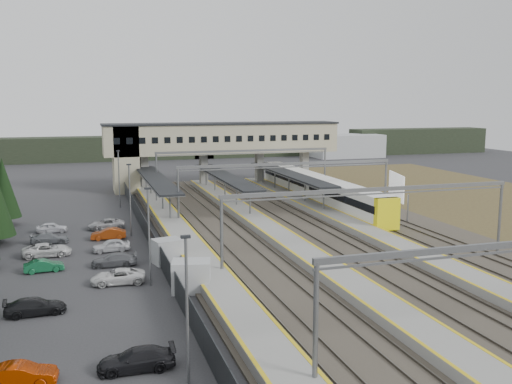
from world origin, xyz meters
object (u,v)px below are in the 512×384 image
object	(u,v)px
relay_cabin_far	(167,251)
billboard	(396,188)
relay_cabin_near	(191,276)
train	(318,189)
footbridge	(207,142)

from	to	relation	value
relay_cabin_far	billboard	world-z (taller)	billboard
billboard	relay_cabin_far	bearing A→B (deg)	-159.16
relay_cabin_near	train	xyz separation A→B (m)	(25.07, 33.44, 0.87)
footbridge	train	xyz separation A→B (m)	(12.30, -19.01, -5.82)
relay_cabin_far	train	size ratio (longest dim) A/B	0.07
relay_cabin_far	footbridge	bearing A→B (deg)	73.04
relay_cabin_far	billboard	xyz separation A→B (m)	(30.79, 11.72, 2.82)
relay_cabin_near	relay_cabin_far	xyz separation A→B (m)	(-0.64, 8.45, -0.11)
train	footbridge	bearing A→B (deg)	122.90
train	billboard	distance (m)	14.33
relay_cabin_far	train	xyz separation A→B (m)	(25.71, 24.99, 0.97)
relay_cabin_near	train	world-z (taller)	train
relay_cabin_far	footbridge	world-z (taller)	footbridge
relay_cabin_near	relay_cabin_far	world-z (taller)	relay_cabin_near
train	billboard	xyz separation A→B (m)	(5.08, -13.27, 1.85)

